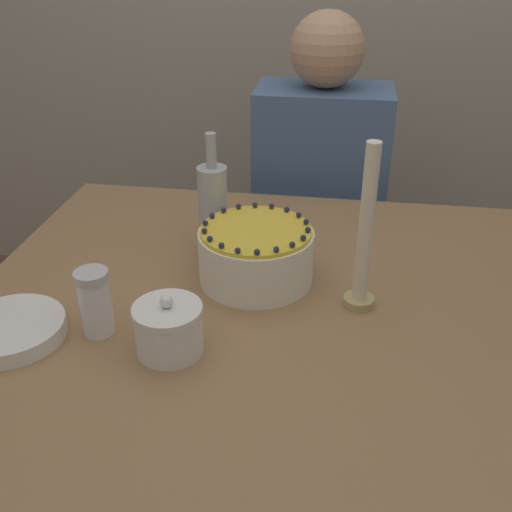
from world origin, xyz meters
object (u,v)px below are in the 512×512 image
bottle (213,206)px  person_man_blue_shirt (317,235)px  cake (256,254)px  sugar_shaker (95,302)px  sugar_bowl (169,329)px  candle (364,242)px

bottle → person_man_blue_shirt: 0.66m
cake → bottle: 0.18m
cake → person_man_blue_shirt: person_man_blue_shirt is taller
sugar_shaker → person_man_blue_shirt: 1.01m
cake → sugar_bowl: size_ratio=1.97×
cake → sugar_shaker: (-0.26, -0.23, 0.01)m
bottle → person_man_blue_shirt: (0.22, 0.53, -0.33)m
sugar_bowl → person_man_blue_shirt: bearing=76.9°
sugar_bowl → bottle: bearing=90.5°
candle → person_man_blue_shirt: (-0.12, 0.73, -0.37)m
sugar_shaker → person_man_blue_shirt: size_ratio=0.11×
sugar_bowl → person_man_blue_shirt: (0.22, 0.93, -0.27)m
cake → bottle: bottle is taller
cake → person_man_blue_shirt: 0.73m
candle → bottle: candle is taller
candle → sugar_shaker: bearing=-161.2°
sugar_bowl → sugar_shaker: sugar_shaker is taller
cake → person_man_blue_shirt: bearing=81.3°
candle → cake: bearing=162.6°
sugar_shaker → bottle: bearing=68.1°
sugar_bowl → candle: (0.33, 0.20, 0.10)m
cake → person_man_blue_shirt: size_ratio=0.20×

